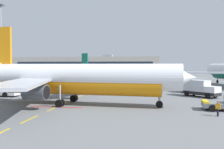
% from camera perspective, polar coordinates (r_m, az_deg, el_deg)
% --- Properties ---
extents(ground, '(400.00, 400.00, 0.00)m').
position_cam_1_polar(ground, '(52.11, 18.39, -4.51)').
color(ground, slate).
extents(apron_paint_markings, '(8.00, 96.04, 0.01)m').
position_cam_1_polar(apron_paint_markings, '(50.49, -6.55, -4.62)').
color(apron_paint_markings, yellow).
rests_on(apron_paint_markings, ground).
extents(airliner_foreground, '(34.82, 34.49, 12.20)m').
position_cam_1_polar(airliner_foreground, '(37.39, -8.43, -0.95)').
color(airliner_foreground, white).
rests_on(airliner_foreground, ground).
extents(airliner_far_right, '(28.53, 26.42, 11.11)m').
position_cam_1_polar(airliner_far_right, '(115.66, -10.09, 0.98)').
color(airliner_far_right, silver).
rests_on(airliner_far_right, ground).
extents(catering_truck, '(6.62, 6.68, 3.14)m').
position_cam_1_polar(catering_truck, '(49.15, 19.82, -3.00)').
color(catering_truck, black).
rests_on(catering_truck, ground).
extents(fuel_service_truck, '(7.30, 5.43, 3.14)m').
position_cam_1_polar(fuel_service_truck, '(57.68, 18.67, -2.24)').
color(fuel_service_truck, black).
rests_on(fuel_service_truck, ground).
extents(ground_power_truck, '(7.36, 5.14, 3.14)m').
position_cam_1_polar(ground_power_truck, '(61.17, -16.98, -1.97)').
color(ground_power_truck, black).
rests_on(ground_power_truck, ground).
extents(ground_crew_worker, '(0.51, 0.58, 1.71)m').
position_cam_1_polar(ground_crew_worker, '(31.34, 23.54, -7.19)').
color(ground_crew_worker, '#191E38').
rests_on(ground_crew_worker, ground).
extents(apron_light_mast_near, '(1.80, 1.80, 26.98)m').
position_cam_1_polar(apron_light_mast_near, '(93.74, -24.52, 8.51)').
color(apron_light_mast_near, slate).
rests_on(apron_light_mast_near, ground).
extents(terminal_satellite, '(92.60, 22.48, 12.74)m').
position_cam_1_polar(terminal_satellite, '(160.95, -5.87, 2.04)').
color(terminal_satellite, '#9E998E').
rests_on(terminal_satellite, ground).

